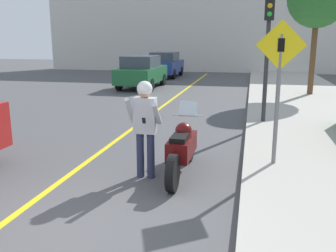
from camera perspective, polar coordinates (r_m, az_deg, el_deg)
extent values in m
plane|color=#4C4C4F|center=(5.52, -18.82, -14.70)|extent=(80.00, 80.00, 0.00)
cube|color=yellow|center=(10.93, -5.25, -0.23)|extent=(0.12, 36.00, 0.01)
cube|color=beige|center=(30.27, 7.76, 15.54)|extent=(28.00, 1.20, 7.76)
cylinder|color=black|center=(6.31, 0.72, -7.18)|extent=(0.14, 0.65, 0.65)
cylinder|color=black|center=(7.88, 3.24, -3.04)|extent=(0.14, 0.65, 0.65)
cube|color=#510C0C|center=(7.02, 2.14, -3.09)|extent=(0.40, 1.16, 0.36)
sphere|color=#510C0C|center=(7.10, 2.39, -0.73)|extent=(0.32, 0.32, 0.32)
cube|color=black|center=(6.71, 1.74, -1.90)|extent=(0.28, 0.48, 0.10)
cylinder|color=silver|center=(7.46, 2.98, 1.66)|extent=(0.62, 0.03, 0.03)
cube|color=silver|center=(7.51, 3.08, 2.66)|extent=(0.36, 0.12, 0.31)
cylinder|color=#282D4C|center=(6.94, -4.23, -4.42)|extent=(0.14, 0.14, 0.85)
cylinder|color=#282D4C|center=(6.89, -2.64, -4.53)|extent=(0.14, 0.14, 0.85)
cube|color=#B7B7BC|center=(6.73, -3.52, 1.61)|extent=(0.40, 0.22, 0.65)
cylinder|color=#B7B7BC|center=(6.69, -5.83, 2.35)|extent=(0.09, 0.39, 0.50)
cylinder|color=#B7B7BC|center=(6.54, -1.72, 1.88)|extent=(0.09, 0.45, 0.45)
sphere|color=tan|center=(6.66, -3.58, 5.24)|extent=(0.23, 0.23, 0.23)
sphere|color=white|center=(6.65, -3.58, 5.70)|extent=(0.28, 0.28, 0.28)
cube|color=black|center=(6.46, -3.69, 0.83)|extent=(0.06, 0.05, 0.11)
cylinder|color=slate|center=(7.33, 16.33, 3.69)|extent=(0.08, 0.08, 2.44)
cube|color=yellow|center=(7.22, 16.86, 11.73)|extent=(0.91, 0.02, 0.91)
cube|color=black|center=(7.21, 16.87, 11.73)|extent=(0.12, 0.01, 0.24)
cylinder|color=#2D2D30|center=(11.13, 14.80, 9.87)|extent=(0.12, 0.12, 3.62)
cube|color=black|center=(11.13, 15.25, 17.23)|extent=(0.26, 0.22, 0.76)
sphere|color=gold|center=(11.01, 15.28, 17.28)|extent=(0.14, 0.14, 0.14)
sphere|color=green|center=(11.00, 15.21, 16.14)|extent=(0.14, 0.14, 0.14)
cylinder|color=brown|center=(17.56, 21.19, 9.73)|extent=(0.24, 0.24, 3.18)
cylinder|color=black|center=(21.52, -5.11, 7.17)|extent=(0.22, 0.64, 0.64)
cylinder|color=black|center=(21.08, -0.78, 7.10)|extent=(0.22, 0.64, 0.64)
cylinder|color=black|center=(19.07, -7.49, 6.36)|extent=(0.22, 0.64, 0.64)
cylinder|color=black|center=(18.57, -2.65, 6.28)|extent=(0.22, 0.64, 0.64)
cube|color=#1E6033|center=(20.00, -3.99, 7.84)|extent=(1.80, 4.20, 0.76)
cube|color=#38424C|center=(19.79, -4.16, 9.76)|extent=(1.58, 2.18, 0.60)
cylinder|color=black|center=(27.24, -1.50, 8.45)|extent=(0.22, 0.64, 0.64)
cylinder|color=black|center=(26.89, 1.96, 8.38)|extent=(0.22, 0.64, 0.64)
cylinder|color=black|center=(24.73, -2.98, 7.97)|extent=(0.22, 0.64, 0.64)
cylinder|color=black|center=(24.34, 0.82, 7.90)|extent=(0.22, 0.64, 0.64)
cube|color=navy|center=(25.76, -0.41, 9.03)|extent=(1.80, 4.20, 0.76)
cube|color=#38424C|center=(25.55, -0.49, 10.53)|extent=(1.58, 2.18, 0.60)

